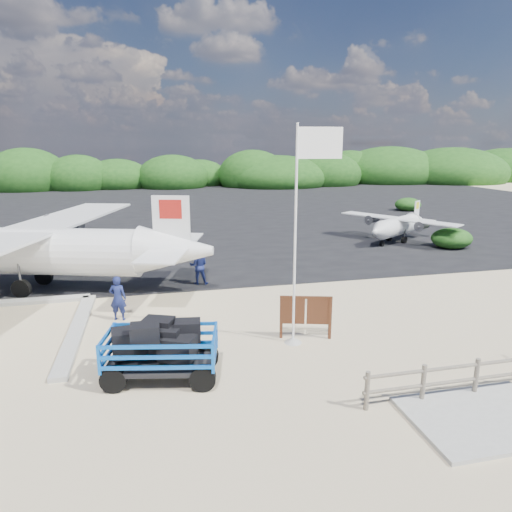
% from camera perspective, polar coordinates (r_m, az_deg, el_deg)
% --- Properties ---
extents(ground, '(160.00, 160.00, 0.00)m').
position_cam_1_polar(ground, '(15.39, -5.25, -10.11)').
color(ground, beige).
extents(asphalt_apron, '(90.00, 50.00, 0.04)m').
position_cam_1_polar(asphalt_apron, '(44.43, -10.53, 5.58)').
color(asphalt_apron, '#B2B2B2').
rests_on(asphalt_apron, ground).
extents(walkway_pad, '(3.50, 2.50, 0.10)m').
position_cam_1_polar(walkway_pad, '(12.46, 26.63, -17.82)').
color(walkway_pad, '#B2B2B2').
rests_on(walkway_pad, ground).
extents(vegetation_band, '(124.00, 8.00, 4.40)m').
position_cam_1_polar(vegetation_band, '(69.26, -11.50, 8.45)').
color(vegetation_band, '#B2B2B2').
rests_on(vegetation_band, ground).
extents(fence, '(6.40, 2.00, 1.10)m').
position_cam_1_polar(fence, '(13.40, 25.58, -15.36)').
color(fence, '#B2B2B2').
rests_on(fence, ground).
extents(baggage_cart, '(3.50, 2.42, 1.60)m').
position_cam_1_polar(baggage_cart, '(13.13, -11.55, -14.80)').
color(baggage_cart, blue).
rests_on(baggage_cart, ground).
extents(flagpole, '(1.41, 0.69, 6.83)m').
position_cam_1_polar(flagpole, '(15.02, 4.64, -10.72)').
color(flagpole, white).
rests_on(flagpole, ground).
extents(signboard, '(1.78, 0.65, 1.49)m').
position_cam_1_polar(signboard, '(15.37, 6.15, -10.16)').
color(signboard, '#512A17').
rests_on(signboard, ground).
extents(crew_a, '(0.68, 0.53, 1.65)m').
position_cam_1_polar(crew_a, '(17.22, -16.88, -5.06)').
color(crew_a, navy).
rests_on(crew_a, ground).
extents(crew_b, '(0.95, 0.79, 1.75)m').
position_cam_1_polar(crew_b, '(20.78, -7.19, -1.19)').
color(crew_b, navy).
rests_on(crew_b, ground).
extents(aircraft_large, '(22.17, 22.17, 5.33)m').
position_cam_1_polar(aircraft_large, '(46.13, 13.91, 5.71)').
color(aircraft_large, '#B2B2B2').
rests_on(aircraft_large, ground).
extents(aircraft_small, '(9.06, 9.06, 2.36)m').
position_cam_1_polar(aircraft_small, '(45.43, -28.61, 4.30)').
color(aircraft_small, '#B2B2B2').
rests_on(aircraft_small, ground).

